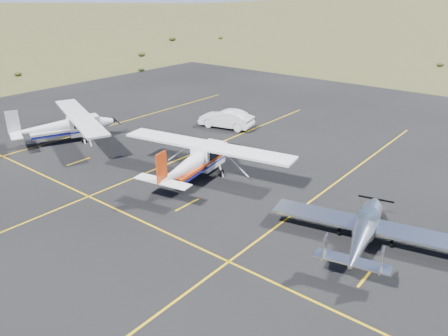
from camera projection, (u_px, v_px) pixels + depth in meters
ground at (326, 225)px, 23.70m from camera, size 1600.00×1600.00×0.00m
apron at (225, 190)px, 27.74m from camera, size 72.00×72.00×0.02m
aircraft_low_wing at (365, 228)px, 21.44m from camera, size 7.13×9.80×2.12m
aircraft_cessna at (197, 160)px, 28.77m from camera, size 7.75×12.59×3.18m
aircraft_plain at (65, 125)px, 35.84m from camera, size 8.84×12.10×3.14m
sedan at (226, 119)px, 39.62m from camera, size 2.80×5.25×1.65m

